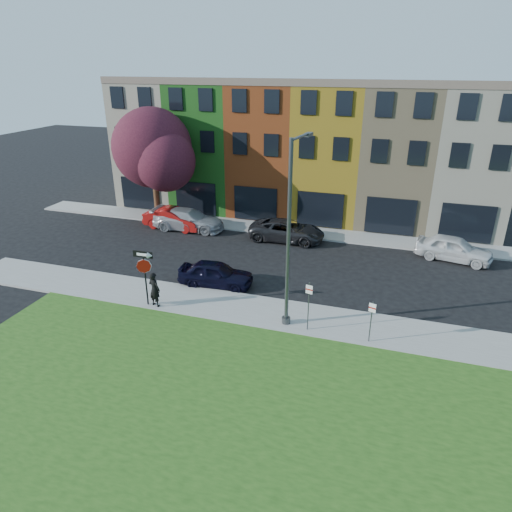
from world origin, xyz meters
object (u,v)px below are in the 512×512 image
(sedan_near, at_px, (216,274))
(man, at_px, (154,289))
(street_lamp, at_px, (290,236))
(stop_sign, at_px, (144,267))

(sedan_near, bearing_deg, man, 144.47)
(street_lamp, bearing_deg, sedan_near, 158.55)
(stop_sign, relative_size, street_lamp, 0.34)
(stop_sign, height_order, man, stop_sign)
(sedan_near, relative_size, street_lamp, 0.49)
(man, bearing_deg, sedan_near, -105.69)
(stop_sign, height_order, street_lamp, street_lamp)
(stop_sign, xyz_separation_m, street_lamp, (7.22, 0.60, 2.26))
(stop_sign, relative_size, sedan_near, 0.69)
(man, xyz_separation_m, sedan_near, (1.98, 3.26, -0.33))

